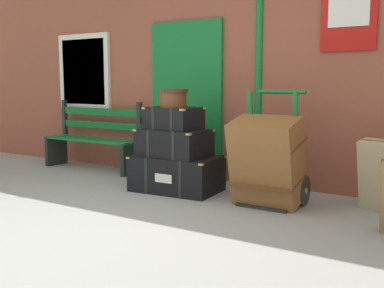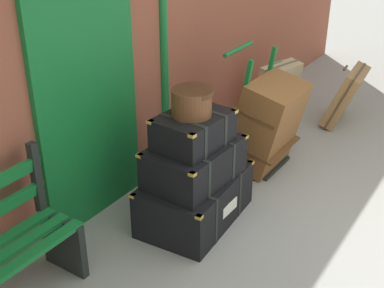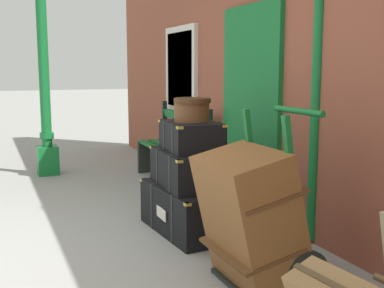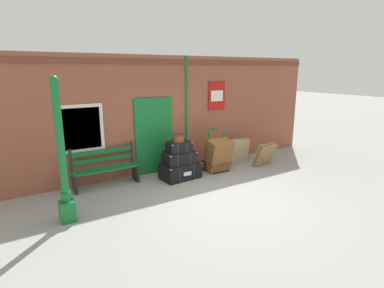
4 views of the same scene
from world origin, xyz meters
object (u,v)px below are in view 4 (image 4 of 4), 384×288
Objects in this scene: suitcase_beige at (239,150)px; steamer_trunk_base at (180,171)px; steamer_trunk_top at (179,147)px; lamp_post at (63,170)px; porters_trolley at (215,161)px; large_brown_trunk at (218,155)px; round_hatbox at (178,137)px; platform_bench at (105,168)px; suitcase_oxblood at (265,154)px; steamer_trunk_middle at (179,157)px.

steamer_trunk_base is at bearing -171.85° from suitcase_beige.
steamer_trunk_base is 0.66m from steamer_trunk_top.
lamp_post is 4.38m from porters_trolley.
lamp_post reaches higher than large_brown_trunk.
steamer_trunk_top is 1.88× the size of round_hatbox.
platform_bench is 1.52× the size of steamer_trunk_base.
suitcase_beige is at bearing 13.33° from lamp_post.
suitcase_beige is (2.32, 0.33, 0.16)m from steamer_trunk_base.
steamer_trunk_top is 2.81m from suitcase_oxblood.
steamer_trunk_middle is 1.26m from porters_trolley.
steamer_trunk_middle is 0.29m from steamer_trunk_top.
steamer_trunk_top is (-0.04, -0.00, 0.66)m from steamer_trunk_base.
lamp_post reaches higher than suitcase_oxblood.
platform_bench reaches higher than suitcase_beige.
steamer_trunk_middle is at bearing 172.03° from suitcase_oxblood.
porters_trolley is at bearing 3.72° from round_hatbox.
round_hatbox is 0.35× the size of large_brown_trunk.
steamer_trunk_top is 0.90× the size of suitcase_oxblood.
platform_bench reaches higher than suitcase_oxblood.
steamer_trunk_base is at bearing -175.97° from porters_trolley.
large_brown_trunk is at bearing -90.00° from porters_trolley.
steamer_trunk_base is 0.87× the size of porters_trolley.
suitcase_beige is at bearing 8.13° from steamer_trunk_top.
lamp_post is at bearing -162.69° from steamer_trunk_top.
porters_trolley is at bearing 4.11° from steamer_trunk_top.
platform_bench is 2.25× the size of suitcase_oxblood.
platform_bench is at bearing 164.02° from round_hatbox.
suitcase_beige reaches higher than suitcase_oxblood.
lamp_post is 1.71× the size of platform_bench.
suitcase_beige is (2.35, 0.34, -0.50)m from steamer_trunk_top.
porters_trolley is at bearing 4.03° from steamer_trunk_base.
steamer_trunk_top reaches higher than suitcase_oxblood.
steamer_trunk_top is at bearing -175.89° from porters_trolley.
lamp_post is at bearing -174.61° from suitcase_oxblood.
platform_bench is at bearing 164.28° from steamer_trunk_base.
steamer_trunk_top is (2.97, 0.92, -0.15)m from lamp_post.
steamer_trunk_top is 2.43m from suitcase_beige.
round_hatbox is 1.39m from large_brown_trunk.
steamer_trunk_middle is at bearing -16.21° from platform_bench.
porters_trolley reaches higher than steamer_trunk_top.
large_brown_trunk is 1.55m from suitcase_oxblood.
large_brown_trunk is (1.22, -0.08, -0.39)m from steamer_trunk_top.
round_hatbox is at bearing 138.63° from steamer_trunk_top.
lamp_post reaches higher than steamer_trunk_base.
lamp_post is 3.30× the size of steamer_trunk_middle.
steamer_trunk_middle is 0.54m from round_hatbox.
porters_trolley is at bearing -167.60° from suitcase_beige.
round_hatbox is 0.45× the size of suitcase_beige.
steamer_trunk_top is 0.53× the size of porters_trolley.
platform_bench is 4.16m from suitcase_beige.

